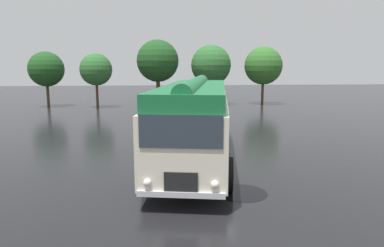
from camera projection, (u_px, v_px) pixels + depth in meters
ground_plane at (202, 166)px, 13.61m from camera, size 120.00×120.00×0.00m
vintage_bus at (195, 118)px, 13.80m from camera, size 4.17×10.36×3.49m
car_near_left at (164, 105)px, 27.39m from camera, size 2.25×4.34×1.66m
car_mid_left at (199, 107)px, 26.66m from camera, size 2.11×4.28×1.66m
tree_far_left at (47, 68)px, 33.21m from camera, size 3.39×3.39×5.38m
tree_left_of_centre at (95, 70)px, 32.64m from camera, size 3.05×3.05×5.18m
tree_centre at (157, 61)px, 34.42m from camera, size 4.24×4.24×6.61m
tree_right_of_centre at (210, 65)px, 34.73m from camera, size 4.07×4.07×6.11m
tree_far_right at (262, 65)px, 35.39m from camera, size 3.91×3.91×5.97m
puddle_patch at (242, 193)px, 10.75m from camera, size 1.61×1.61×0.01m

